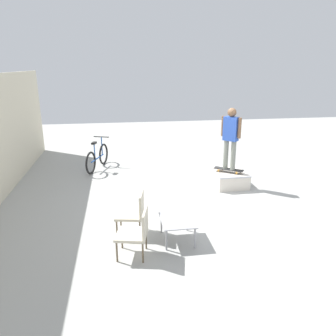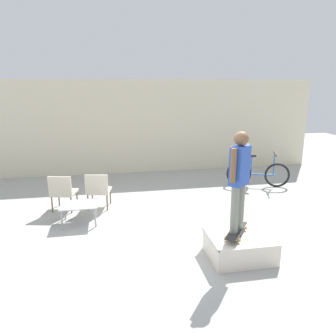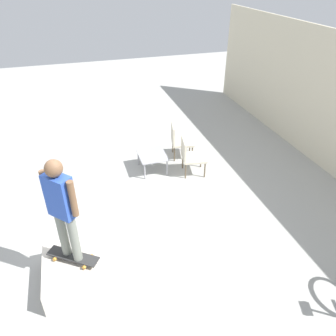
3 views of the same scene
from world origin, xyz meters
name	(u,v)px [view 1 (image 1 of 3)]	position (x,y,z in m)	size (l,w,h in m)	color
ground_plane	(208,203)	(0.00, 0.00, 0.00)	(24.00, 24.00, 0.00)	#A8A8A3
skate_ramp_box	(229,178)	(1.13, -0.89, 0.19)	(1.06, 0.85, 0.41)	silver
skateboard_on_ramp	(229,169)	(1.08, -0.86, 0.47)	(0.62, 0.77, 0.07)	#2D2D2D
person_skater	(231,134)	(1.08, -0.86, 1.45)	(0.44, 0.42, 1.65)	gray
coffee_table	(178,222)	(-1.60, 1.06, 0.37)	(0.76, 0.62, 0.42)	#9E9EA3
patio_chair_left	(137,231)	(-2.02, 1.85, 0.48)	(0.62, 0.62, 0.86)	brown
patio_chair_right	(134,211)	(-1.23, 1.85, 0.48)	(0.61, 0.61, 0.86)	brown
bicycle	(97,158)	(3.21, 2.77, 0.37)	(1.68, 0.71, 0.97)	black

